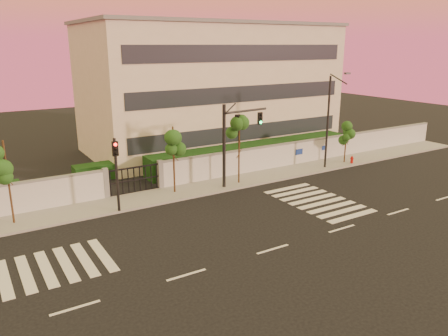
# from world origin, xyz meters

# --- Properties ---
(ground) EXTENTS (120.00, 120.00, 0.00)m
(ground) POSITION_xyz_m (0.00, 0.00, 0.00)
(ground) COLOR black
(ground) RESTS_ON ground
(sidewalk) EXTENTS (60.00, 3.00, 0.15)m
(sidewalk) POSITION_xyz_m (0.00, 10.50, 0.07)
(sidewalk) COLOR gray
(sidewalk) RESTS_ON ground
(perimeter_wall) EXTENTS (60.00, 0.36, 2.20)m
(perimeter_wall) POSITION_xyz_m (0.10, 12.00, 1.07)
(perimeter_wall) COLOR silver
(perimeter_wall) RESTS_ON ground
(hedge_row) EXTENTS (41.00, 4.25, 1.80)m
(hedge_row) POSITION_xyz_m (1.17, 14.74, 0.82)
(hedge_row) COLOR black
(hedge_row) RESTS_ON ground
(institutional_building) EXTENTS (24.40, 12.40, 12.25)m
(institutional_building) POSITION_xyz_m (9.00, 21.99, 6.16)
(institutional_building) COLOR beige
(institutional_building) RESTS_ON ground
(road_markings) EXTENTS (57.00, 7.62, 0.02)m
(road_markings) POSITION_xyz_m (-1.58, 3.76, 0.01)
(road_markings) COLOR silver
(road_markings) RESTS_ON ground
(street_tree_c) EXTENTS (1.44, 1.15, 5.08)m
(street_tree_c) POSITION_xyz_m (-10.97, 10.50, 3.73)
(street_tree_c) COLOR #382314
(street_tree_c) RESTS_ON ground
(street_tree_d) EXTENTS (1.53, 1.22, 4.83)m
(street_tree_d) POSITION_xyz_m (-0.52, 10.63, 3.55)
(street_tree_d) COLOR #382314
(street_tree_d) RESTS_ON ground
(street_tree_e) EXTENTS (1.50, 1.19, 5.31)m
(street_tree_e) POSITION_xyz_m (4.52, 10.03, 3.91)
(street_tree_e) COLOR #382314
(street_tree_e) RESTS_ON ground
(street_tree_f) EXTENTS (1.44, 1.15, 3.69)m
(street_tree_f) POSITION_xyz_m (15.82, 10.11, 2.72)
(street_tree_f) COLOR #382314
(street_tree_f) RESTS_ON ground
(traffic_signal_main) EXTENTS (3.91, 0.59, 6.19)m
(traffic_signal_main) POSITION_xyz_m (3.81, 9.73, 3.91)
(traffic_signal_main) COLOR black
(traffic_signal_main) RESTS_ON ground
(traffic_signal_secondary) EXTENTS (0.37, 0.35, 4.80)m
(traffic_signal_secondary) POSITION_xyz_m (-5.11, 9.08, 3.05)
(traffic_signal_secondary) COLOR black
(traffic_signal_secondary) RESTS_ON ground
(streetlight_east) EXTENTS (0.49, 1.96, 8.14)m
(streetlight_east) POSITION_xyz_m (13.16, 9.63, 4.40)
(streetlight_east) COLOR black
(streetlight_east) RESTS_ON ground
(fire_hydrant) EXTENTS (0.31, 0.29, 0.78)m
(fire_hydrant) POSITION_xyz_m (16.07, 9.48, 0.39)
(fire_hydrant) COLOR #AE100B
(fire_hydrant) RESTS_ON ground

